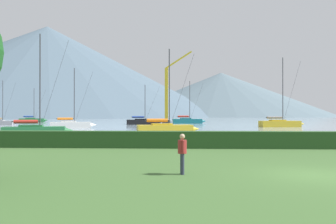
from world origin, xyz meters
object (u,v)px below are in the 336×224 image
object	(u,v)px
sailboat_slip_5	(1,122)
dock_crane	(167,99)
sailboat_slip_1	(32,120)
person_standing_walker	(182,150)
sailboat_slip_2	(71,124)
sailboat_slip_3	(188,121)
sailboat_slip_0	(280,123)
sailboat_slip_9	(36,130)
sailboat_slip_8	(166,128)
sailboat_slip_7	(143,122)

from	to	relation	value
sailboat_slip_5	dock_crane	bearing A→B (deg)	10.27
sailboat_slip_1	person_standing_walker	xyz separation A→B (m)	(45.24, -87.14, 0.31)
person_standing_walker	dock_crane	xyz separation A→B (m)	(-4.25, 72.34, 5.27)
sailboat_slip_2	sailboat_slip_3	distance (m)	36.26
sailboat_slip_0	sailboat_slip_1	xyz separation A→B (m)	(-63.14, 35.38, -0.06)
sailboat_slip_0	person_standing_walker	distance (m)	54.77
sailboat_slip_1	sailboat_slip_5	bearing A→B (deg)	-95.76
sailboat_slip_5	sailboat_slip_2	bearing A→B (deg)	-44.76
sailboat_slip_3	person_standing_walker	size ratio (longest dim) A/B	6.59
sailboat_slip_2	sailboat_slip_3	world-z (taller)	sailboat_slip_3
person_standing_walker	dock_crane	world-z (taller)	dock_crane
sailboat_slip_3	sailboat_slip_9	xyz separation A→B (m)	(-17.39, -50.80, -0.06)
sailboat_slip_8	dock_crane	bearing A→B (deg)	79.20
sailboat_slip_0	sailboat_slip_2	bearing A→B (deg)	-176.83
sailboat_slip_3	sailboat_slip_8	bearing A→B (deg)	-101.38
sailboat_slip_3	sailboat_slip_5	bearing A→B (deg)	-168.89
sailboat_slip_5	person_standing_walker	distance (m)	73.11
sailboat_slip_7	sailboat_slip_0	bearing A→B (deg)	-32.79
sailboat_slip_0	sailboat_slip_2	size ratio (longest dim) A/B	1.26
person_standing_walker	sailboat_slip_7	bearing A→B (deg)	88.59
sailboat_slip_0	sailboat_slip_7	world-z (taller)	sailboat_slip_0
sailboat_slip_8	dock_crane	xyz separation A→B (m)	(-1.94, 43.07, 5.58)
sailboat_slip_7	sailboat_slip_8	distance (m)	37.25
sailboat_slip_5	person_standing_walker	bearing A→B (deg)	-63.62
sailboat_slip_7	sailboat_slip_9	distance (m)	42.48
sailboat_slip_1	dock_crane	size ratio (longest dim) A/B	0.56
sailboat_slip_0	sailboat_slip_5	bearing A→B (deg)	163.42
sailboat_slip_1	dock_crane	distance (m)	43.93
sailboat_slip_2	sailboat_slip_3	size ratio (longest dim) A/B	0.95
sailboat_slip_1	sailboat_slip_3	size ratio (longest dim) A/B	0.93
sailboat_slip_7	sailboat_slip_3	bearing A→B (deg)	34.72
sailboat_slip_9	sailboat_slip_5	bearing A→B (deg)	106.17
sailboat_slip_0	person_standing_walker	size ratio (longest dim) A/B	7.88
sailboat_slip_1	sailboat_slip_5	xyz separation A→B (m)	(4.67, -26.32, -0.09)
sailboat_slip_0	sailboat_slip_3	distance (m)	28.59
sailboat_slip_1	sailboat_slip_2	bearing A→B (deg)	-74.50
sailboat_slip_2	sailboat_slip_1	bearing A→B (deg)	105.40
sailboat_slip_1	sailboat_slip_9	world-z (taller)	sailboat_slip_9
sailboat_slip_7	person_standing_walker	xyz separation A→B (m)	(9.60, -65.80, 0.30)
sailboat_slip_1	sailboat_slip_7	distance (m)	41.54
sailboat_slip_1	sailboat_slip_8	bearing A→B (deg)	-69.26
sailboat_slip_3	sailboat_slip_7	xyz separation A→B (m)	(-10.43, -8.90, -0.03)
sailboat_slip_5	sailboat_slip_9	distance (m)	44.04
sailboat_slip_8	person_standing_walker	world-z (taller)	sailboat_slip_8
sailboat_slip_3	sailboat_slip_5	world-z (taller)	sailboat_slip_3
sailboat_slip_3	sailboat_slip_7	distance (m)	13.71
sailboat_slip_1	person_standing_walker	size ratio (longest dim) A/B	6.10
sailboat_slip_8	sailboat_slip_9	xyz separation A→B (m)	(-14.25, -5.37, -0.01)
sailboat_slip_2	sailboat_slip_5	bearing A→B (deg)	126.64
sailboat_slip_3	sailboat_slip_8	size ratio (longest dim) A/B	1.02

